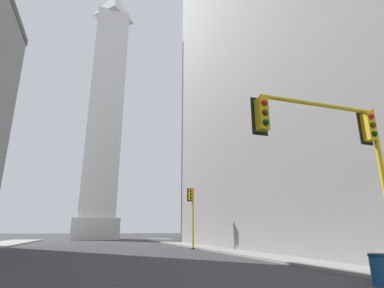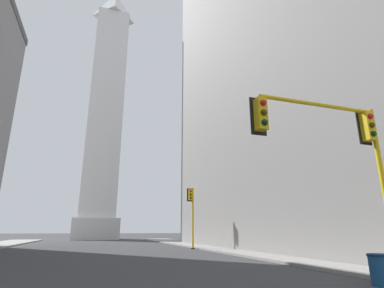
{
  "view_description": "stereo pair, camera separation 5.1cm",
  "coord_description": "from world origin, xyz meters",
  "views": [
    {
      "loc": [
        -0.83,
        -0.84,
        1.74
      ],
      "look_at": [
        12.66,
        40.72,
        14.38
      ],
      "focal_mm": 28.0,
      "sensor_mm": 36.0,
      "label": 1
    },
    {
      "loc": [
        -0.78,
        -0.86,
        1.74
      ],
      "look_at": [
        12.66,
        40.72,
        14.38
      ],
      "focal_mm": 28.0,
      "sensor_mm": 36.0,
      "label": 2
    }
  ],
  "objects": [
    {
      "name": "obelisk",
      "position": [
        0.0,
        65.12,
        29.1
      ],
      "size": [
        8.95,
        8.95,
        60.25
      ],
      "color": "silver",
      "rests_on": "ground_plane"
    },
    {
      "name": "trash_bin",
      "position": [
        8.44,
        7.31,
        0.5
      ],
      "size": [
        0.78,
        0.78,
        0.99
      ],
      "color": "navy",
      "rests_on": "ground_plane"
    },
    {
      "name": "traffic_light_mid_right",
      "position": [
        8.62,
        28.32,
        3.9
      ],
      "size": [
        0.78,
        0.5,
        5.93
      ],
      "color": "yellow",
      "rests_on": "ground_plane"
    },
    {
      "name": "traffic_light_near_right",
      "position": [
        7.32,
        7.18,
        4.72
      ],
      "size": [
        5.32,
        0.5,
        6.18
      ],
      "color": "yellow",
      "rests_on": "ground_plane"
    },
    {
      "name": "sidewalk_right",
      "position": [
        11.61,
        23.44,
        0.07
      ],
      "size": [
        5.0,
        78.14,
        0.15
      ],
      "primitive_type": "cube",
      "color": "gray",
      "rests_on": "ground_plane"
    },
    {
      "name": "building_right",
      "position": [
        22.27,
        23.39,
        22.8
      ],
      "size": [
        21.72,
        38.61,
        45.58
      ],
      "color": "gray",
      "rests_on": "ground_plane"
    }
  ]
}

